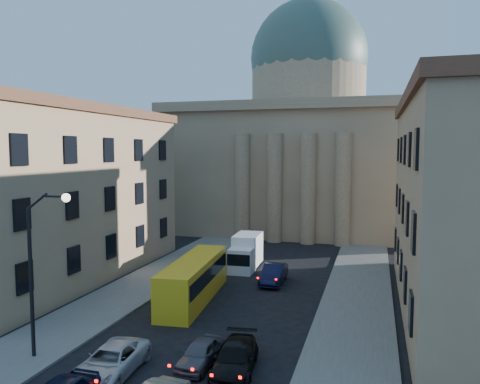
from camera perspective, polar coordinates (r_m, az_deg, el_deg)
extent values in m
cube|color=#5F5C57|center=(36.53, -14.69, -12.42)|extent=(5.00, 60.00, 0.15)
cube|color=#5F5C57|center=(31.74, 13.74, -15.11)|extent=(5.00, 60.00, 0.15)
cube|color=#826D50|center=(68.55, 8.19, 2.54)|extent=(34.00, 26.00, 16.00)
cube|color=#826D50|center=(68.70, 8.28, 9.56)|extent=(35.50, 27.50, 1.20)
cylinder|color=#826D50|center=(69.08, 8.32, 12.53)|extent=(16.00, 16.00, 8.00)
sphere|color=#445C4E|center=(69.72, 8.36, 15.79)|extent=(16.40, 16.40, 16.40)
cube|color=#826D50|center=(72.78, -8.67, 0.70)|extent=(13.00, 13.00, 11.00)
cone|color=brown|center=(72.61, -8.74, 6.62)|extent=(26.02, 26.02, 4.00)
cube|color=#826D50|center=(67.00, 25.98, -0.12)|extent=(13.00, 13.00, 11.00)
cone|color=brown|center=(66.82, 26.23, 6.30)|extent=(26.02, 26.02, 4.00)
cylinder|color=#826D50|center=(56.97, 0.30, 0.58)|extent=(1.80, 1.80, 13.00)
cylinder|color=#826D50|center=(56.00, 4.24, 0.49)|extent=(1.80, 1.80, 13.00)
cylinder|color=#826D50|center=(55.31, 8.29, 0.39)|extent=(1.80, 1.80, 13.00)
cylinder|color=#826D50|center=(54.90, 12.43, 0.29)|extent=(1.80, 1.80, 13.00)
cube|color=tan|center=(43.20, -21.86, -0.54)|extent=(11.00, 26.00, 14.00)
cube|color=brown|center=(43.16, -22.18, 9.15)|extent=(11.60, 26.60, 0.80)
cylinder|color=black|center=(27.08, -24.11, -10.24)|extent=(0.20, 0.20, 8.00)
cylinder|color=black|center=(25.95, -23.53, -1.09)|extent=(1.30, 0.12, 0.96)
cylinder|color=black|center=(25.29, -21.81, -0.49)|extent=(1.30, 0.12, 0.12)
sphere|color=white|center=(24.84, -20.44, -0.66)|extent=(0.44, 0.44, 0.44)
imported|color=silver|center=(25.02, -15.46, -19.28)|extent=(2.59, 5.16, 1.40)
imported|color=black|center=(24.51, -0.61, -19.63)|extent=(2.55, 5.03, 1.40)
imported|color=#504F54|center=(25.27, -4.87, -18.99)|extent=(1.68, 3.85, 1.29)
imported|color=black|center=(39.34, 4.13, -9.92)|extent=(1.73, 4.76, 1.56)
cube|color=yellow|center=(35.02, -5.62, -10.60)|extent=(3.38, 10.85, 3.01)
cube|color=black|center=(34.89, -5.62, -9.83)|extent=(3.39, 10.28, 1.07)
cylinder|color=black|center=(32.11, -9.36, -14.01)|extent=(0.38, 0.99, 0.97)
cylinder|color=black|center=(31.51, -5.94, -14.34)|extent=(0.38, 0.99, 0.97)
cylinder|color=black|center=(39.15, -5.33, -10.46)|extent=(0.38, 0.99, 0.97)
cylinder|color=black|center=(38.66, -2.52, -10.64)|extent=(0.38, 0.99, 0.97)
cube|color=white|center=(42.32, 0.16, -8.36)|extent=(2.24, 2.33, 2.24)
cube|color=black|center=(41.24, -0.19, -8.32)|extent=(2.06, 0.20, 1.03)
cube|color=white|center=(44.61, 0.93, -6.99)|extent=(2.41, 4.02, 2.90)
cylinder|color=black|center=(42.36, -1.20, -9.32)|extent=(0.30, 0.85, 0.84)
cylinder|color=black|center=(41.93, 1.30, -9.47)|extent=(0.30, 0.85, 0.84)
cylinder|color=black|center=(45.88, 0.02, -8.20)|extent=(0.30, 0.85, 0.84)
cylinder|color=black|center=(45.48, 2.33, -8.32)|extent=(0.30, 0.85, 0.84)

